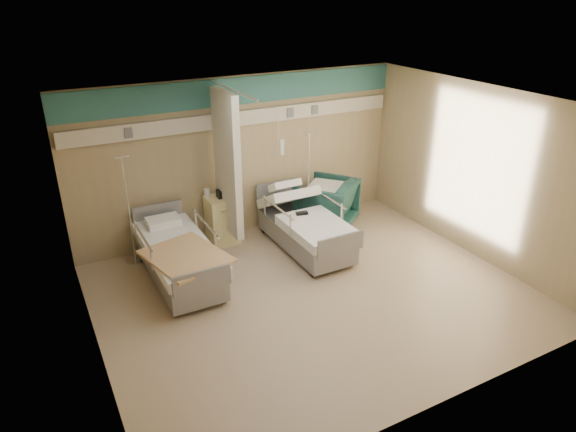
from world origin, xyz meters
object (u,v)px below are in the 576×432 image
Objects in this scene: bed_left at (180,262)px; iv_stand_right at (308,207)px; iv_stand_left at (133,241)px; visitor_armchair at (326,204)px; bedside_cabinet at (222,220)px; bed_right at (305,232)px.

iv_stand_right is (2.70, 0.78, 0.05)m from bed_left.
visitor_armchair is at bearing -5.56° from iv_stand_left.
iv_stand_left is (-1.53, 0.04, -0.06)m from bedside_cabinet.
bedside_cabinet is 1.97m from visitor_armchair.
visitor_armchair is at bearing -31.09° from iv_stand_right.
iv_stand_right is (-0.29, 0.18, -0.09)m from visitor_armchair.
iv_stand_left is (-3.47, 0.34, -0.09)m from visitor_armchair.
iv_stand_left reaches higher than bed_right.
bedside_cabinet is at bearing -45.14° from visitor_armchair.
bed_left is 1.39m from bedside_cabinet.
bed_right is 2.16× the size of visitor_armchair.
bed_right is 0.92m from iv_stand_right.
iv_stand_right is at bearing -4.29° from bedside_cabinet.
iv_stand_left is at bearing 117.10° from bed_left.
iv_stand_left reaches higher than bed_left.
bed_right is 1.00× the size of bed_left.
bed_left is at bearing -25.02° from visitor_armchair.
iv_stand_left is (-0.48, 0.94, 0.05)m from bed_left.
iv_stand_right is at bearing 16.04° from bed_left.
bed_left is 1.05m from iv_stand_left.
iv_stand_left is at bearing 178.58° from bedside_cabinet.
bed_left is 2.54× the size of bedside_cabinet.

